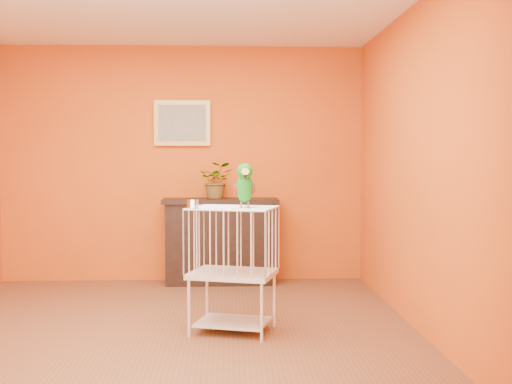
{
  "coord_description": "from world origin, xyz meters",
  "views": [
    {
      "loc": [
        0.51,
        -4.91,
        1.36
      ],
      "look_at": [
        0.72,
        0.03,
        1.1
      ],
      "focal_mm": 45.0,
      "sensor_mm": 36.0,
      "label": 1
    }
  ],
  "objects": [
    {
      "name": "console_cabinet",
      "position": [
        0.42,
        2.03,
        0.46
      ],
      "size": [
        1.25,
        0.45,
        0.92
      ],
      "color": "black",
      "rests_on": "ground"
    },
    {
      "name": "room_shell",
      "position": [
        0.0,
        0.0,
        1.58
      ],
      "size": [
        4.5,
        4.5,
        4.5
      ],
      "color": "#D85414",
      "rests_on": "ground"
    },
    {
      "name": "feed_cup",
      "position": [
        0.24,
        -0.01,
        1.02
      ],
      "size": [
        0.09,
        0.09,
        0.06
      ],
      "primitive_type": "cylinder",
      "color": "silver",
      "rests_on": "birdcage"
    },
    {
      "name": "ground",
      "position": [
        0.0,
        0.0,
        0.0
      ],
      "size": [
        4.5,
        4.5,
        0.0
      ],
      "primitive_type": "plane",
      "color": "brown",
      "rests_on": "ground"
    },
    {
      "name": "birdcage",
      "position": [
        0.54,
        0.07,
        0.51
      ],
      "size": [
        0.75,
        0.65,
        0.98
      ],
      "rotation": [
        0.0,
        0.0,
        -0.29
      ],
      "color": "silver",
      "rests_on": "ground"
    },
    {
      "name": "parrot",
      "position": [
        0.63,
        0.01,
        1.15
      ],
      "size": [
        0.17,
        0.31,
        0.34
      ],
      "rotation": [
        0.0,
        0.0,
        0.02
      ],
      "color": "#59544C",
      "rests_on": "birdcage"
    },
    {
      "name": "potted_plant",
      "position": [
        0.38,
        2.04,
        1.08
      ],
      "size": [
        0.39,
        0.43,
        0.31
      ],
      "primitive_type": "imported",
      "rotation": [
        0.0,
        0.0,
        -0.09
      ],
      "color": "#26722D",
      "rests_on": "console_cabinet"
    },
    {
      "name": "framed_picture",
      "position": [
        0.0,
        2.22,
        1.75
      ],
      "size": [
        0.62,
        0.04,
        0.5
      ],
      "color": "#AC813D",
      "rests_on": "room_shell"
    }
  ]
}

